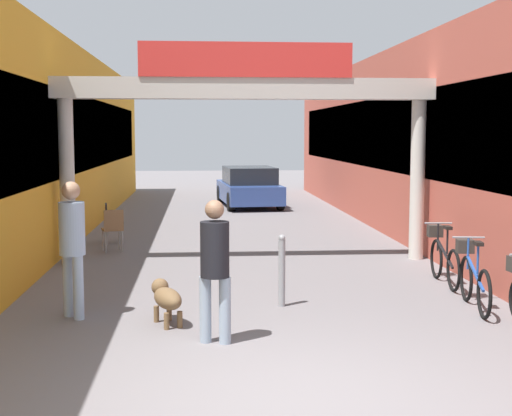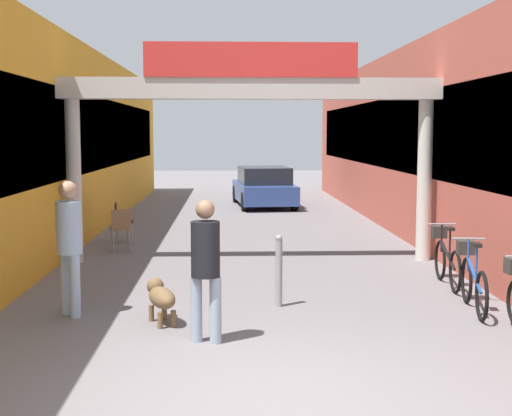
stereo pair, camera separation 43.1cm
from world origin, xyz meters
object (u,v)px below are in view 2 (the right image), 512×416
object	(u,v)px
pedestrian_companion	(69,238)
bicycle_black_third	(446,258)
dog_on_leash	(161,297)
bollard_post_metal	(279,270)
parked_car_blue	(264,187)
pedestrian_with_dog	(206,261)
bicycle_blue_second	(472,279)
cafe_chair_wood_nearer	(121,226)
cafe_chair_black_farther	(120,219)

from	to	relation	value
pedestrian_companion	bicycle_black_third	distance (m)	5.96
dog_on_leash	bollard_post_metal	xyz separation A→B (m)	(1.60, 0.83, 0.18)
bicycle_black_third	parked_car_blue	xyz separation A→B (m)	(-2.34, 12.52, 0.21)
pedestrian_with_dog	bicycle_blue_second	bearing A→B (deg)	21.17
bollard_post_metal	parked_car_blue	size ratio (longest dim) A/B	0.25
pedestrian_with_dog	dog_on_leash	world-z (taller)	pedestrian_with_dog
pedestrian_companion	dog_on_leash	xyz separation A→B (m)	(1.25, -0.40, -0.71)
pedestrian_with_dog	cafe_chair_wood_nearer	xyz separation A→B (m)	(-1.97, 6.57, -0.43)
pedestrian_with_dog	parked_car_blue	xyz separation A→B (m)	(1.46, 15.57, -0.33)
bollard_post_metal	cafe_chair_wood_nearer	size ratio (longest dim) A/B	1.16
pedestrian_with_dog	parked_car_blue	distance (m)	15.64
bollard_post_metal	cafe_chair_black_farther	world-z (taller)	bollard_post_metal
bicycle_black_third	cafe_chair_wood_nearer	bearing A→B (deg)	148.62
dog_on_leash	cafe_chair_black_farther	size ratio (longest dim) A/B	0.89
bicycle_black_third	cafe_chair_black_farther	xyz separation A→B (m)	(-5.96, 4.75, 0.10)
cafe_chair_wood_nearer	parked_car_blue	world-z (taller)	parked_car_blue
dog_on_leash	bicycle_black_third	distance (m)	4.92
dog_on_leash	parked_car_blue	bearing A→B (deg)	81.95
bicycle_black_third	cafe_chair_black_farther	distance (m)	7.63
pedestrian_companion	cafe_chair_black_farther	bearing A→B (deg)	92.66
bicycle_blue_second	parked_car_blue	distance (m)	14.32
dog_on_leash	cafe_chair_wood_nearer	size ratio (longest dim) A/B	0.89
pedestrian_with_dog	bicycle_blue_second	world-z (taller)	pedestrian_with_dog
bollard_post_metal	cafe_chair_black_farther	bearing A→B (deg)	117.35
dog_on_leash	bicycle_blue_second	world-z (taller)	bicycle_blue_second
pedestrian_with_dog	bollard_post_metal	bearing A→B (deg)	60.16
pedestrian_with_dog	cafe_chair_wood_nearer	distance (m)	6.88
bollard_post_metal	cafe_chair_wood_nearer	xyz separation A→B (m)	(-2.96, 4.86, 0.02)
pedestrian_companion	cafe_chair_wood_nearer	xyz separation A→B (m)	(-0.11, 5.28, -0.52)
dog_on_leash	bicycle_black_third	bearing A→B (deg)	26.12
bicycle_black_third	bollard_post_metal	world-z (taller)	bollard_post_metal
pedestrian_companion	dog_on_leash	distance (m)	1.49
pedestrian_with_dog	dog_on_leash	size ratio (longest dim) A/B	2.14
parked_car_blue	bicycle_blue_second	bearing A→B (deg)	-81.13
pedestrian_companion	cafe_chair_black_farther	world-z (taller)	pedestrian_companion
bicycle_blue_second	cafe_chair_black_farther	size ratio (longest dim) A/B	1.89
cafe_chair_black_farther	parked_car_blue	size ratio (longest dim) A/B	0.22
cafe_chair_wood_nearer	bollard_post_metal	bearing A→B (deg)	-58.69
parked_car_blue	pedestrian_companion	bearing A→B (deg)	-103.10
bollard_post_metal	cafe_chair_wood_nearer	bearing A→B (deg)	121.31
dog_on_leash	cafe_chair_wood_nearer	distance (m)	5.85
bollard_post_metal	cafe_chair_black_farther	distance (m)	6.85
dog_on_leash	bicycle_blue_second	bearing A→B (deg)	7.09
bollard_post_metal	cafe_chair_wood_nearer	world-z (taller)	bollard_post_metal
pedestrian_with_dog	parked_car_blue	bearing A→B (deg)	84.64
bicycle_blue_second	bollard_post_metal	distance (m)	2.70
bicycle_black_third	cafe_chair_black_farther	size ratio (longest dim) A/B	1.90
pedestrian_with_dog	bollard_post_metal	size ratio (longest dim) A/B	1.64
cafe_chair_black_farther	bicycle_blue_second	bearing A→B (deg)	-47.56
bicycle_black_third	bicycle_blue_second	bearing A→B (deg)	-94.53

